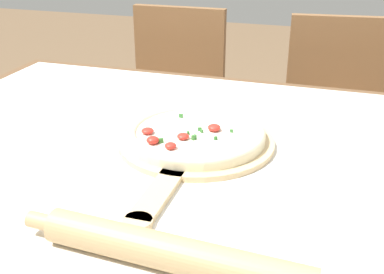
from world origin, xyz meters
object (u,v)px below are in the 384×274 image
at_px(pizza_peel, 193,145).
at_px(chair_right, 335,121).
at_px(pizza, 196,134).
at_px(chair_left, 173,103).
at_px(rolling_pin, 174,254).

height_order(pizza_peel, chair_right, chair_right).
height_order(pizza, chair_right, chair_right).
xyz_separation_m(chair_left, chair_right, (0.64, -0.00, 0.00)).
distance_m(pizza_peel, pizza, 0.03).
distance_m(pizza, rolling_pin, 0.41).
xyz_separation_m(rolling_pin, chair_right, (0.20, 1.24, -0.27)).
xyz_separation_m(pizza_peel, chair_right, (0.29, 0.86, -0.25)).
bearing_deg(chair_left, rolling_pin, -70.69).
bearing_deg(chair_left, pizza_peel, -68.02).
xyz_separation_m(pizza, rolling_pin, (0.09, -0.40, 0.00)).
relative_size(pizza, rolling_pin, 0.62).
relative_size(pizza_peel, rolling_pin, 1.06).
bearing_deg(pizza, pizza_peel, -88.85).
bearing_deg(pizza_peel, chair_right, 71.67).
height_order(pizza_peel, chair_left, chair_left).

